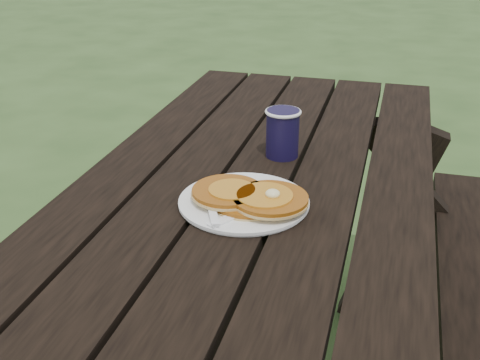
% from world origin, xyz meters
% --- Properties ---
extents(picnic_table, '(1.36, 1.80, 0.75)m').
position_xyz_m(picnic_table, '(0.00, 0.00, 0.37)').
color(picnic_table, black).
rests_on(picnic_table, ground).
extents(plate, '(0.27, 0.27, 0.01)m').
position_xyz_m(plate, '(0.01, -0.05, 0.76)').
color(plate, white).
rests_on(plate, picnic_table).
extents(pancake_stack, '(0.23, 0.15, 0.04)m').
position_xyz_m(pancake_stack, '(0.02, -0.06, 0.77)').
color(pancake_stack, '#9C5411').
rests_on(pancake_stack, plate).
extents(knife, '(0.11, 0.16, 0.00)m').
position_xyz_m(knife, '(0.02, -0.10, 0.76)').
color(knife, white).
rests_on(knife, plate).
extents(fork, '(0.09, 0.16, 0.01)m').
position_xyz_m(fork, '(-0.03, -0.13, 0.77)').
color(fork, white).
rests_on(fork, plate).
extents(coffee_cup, '(0.08, 0.08, 0.11)m').
position_xyz_m(coffee_cup, '(0.03, 0.21, 0.81)').
color(coffee_cup, black).
rests_on(coffee_cup, picnic_table).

